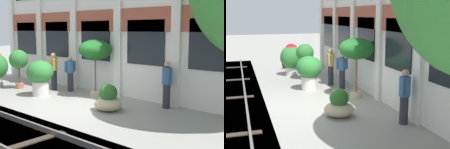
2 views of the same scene
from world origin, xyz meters
TOP-DOWN VIEW (x-y plane):
  - ground_plane at (0.00, 0.00)m, footprint 80.00×80.00m
  - apartment_facade at (-0.00, 2.67)m, footprint 16.49×0.64m
  - potted_plant_wide_bowl at (1.32, 0.39)m, footprint 0.98×0.98m
  - potted_plant_tall_urn at (-4.51, 0.55)m, footprint 0.87×0.87m
  - potted_plant_ribbed_drum at (-2.45, 0.28)m, footprint 1.10×1.10m
  - potted_plant_low_pan at (-0.69, 1.76)m, footprint 1.36×1.36m
  - resident_by_doorway at (-2.20, 1.69)m, footprint 0.34×0.51m
  - resident_watching_tracks at (-3.02, 1.42)m, footprint 0.44×0.36m
  - resident_near_plants at (2.60, 2.00)m, footprint 0.39×0.41m

SIDE VIEW (x-z plane):
  - ground_plane at x=0.00m, z-range 0.00..0.00m
  - potted_plant_wide_bowl at x=1.32m, z-range -0.10..0.82m
  - resident_by_doorway at x=-2.20m, z-range 0.05..1.63m
  - potted_plant_ribbed_drum at x=-2.45m, z-range 0.13..1.60m
  - resident_near_plants at x=2.60m, z-range 0.06..1.72m
  - resident_watching_tracks at x=-3.02m, z-range 0.06..1.76m
  - potted_plant_tall_urn at x=-4.51m, z-range 0.39..2.19m
  - potted_plant_low_pan at x=-0.69m, z-range 0.70..3.03m
  - apartment_facade at x=0.00m, z-range 0.00..7.10m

